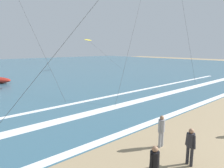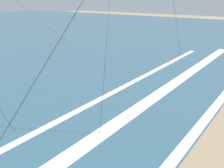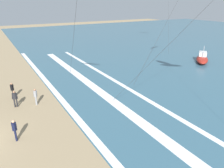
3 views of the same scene
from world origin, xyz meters
The scene contains 8 objects.
wave_foam_shoreline centered at (1.45, 7.75, 0.01)m, with size 57.17×0.58×0.01m, color white.
wave_foam_mid_break centered at (1.40, 11.95, 0.01)m, with size 50.79×1.03×0.01m, color white.
wave_foam_outer_break centered at (-0.20, 15.05, 0.01)m, with size 47.72×0.53×0.01m, color white.
surfer_foreground_main centered at (-6.92, 3.74, 0.96)m, with size 0.51×0.32×1.60m.
surfer_left_far centered at (-4.61, 3.69, 0.96)m, with size 0.32×0.52×1.60m.
surfer_right_near centered at (0.83, 2.97, 0.96)m, with size 0.51×0.32×1.60m.
surfer_left_near centered at (-4.18, 5.40, 0.96)m, with size 0.51×0.32×1.60m.
offshore_boat centered at (-6.49, 31.38, 0.55)m, with size 4.65×5.07×2.70m.
Camera 3 is at (15.18, 2.40, 9.13)m, focal length 34.72 mm.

